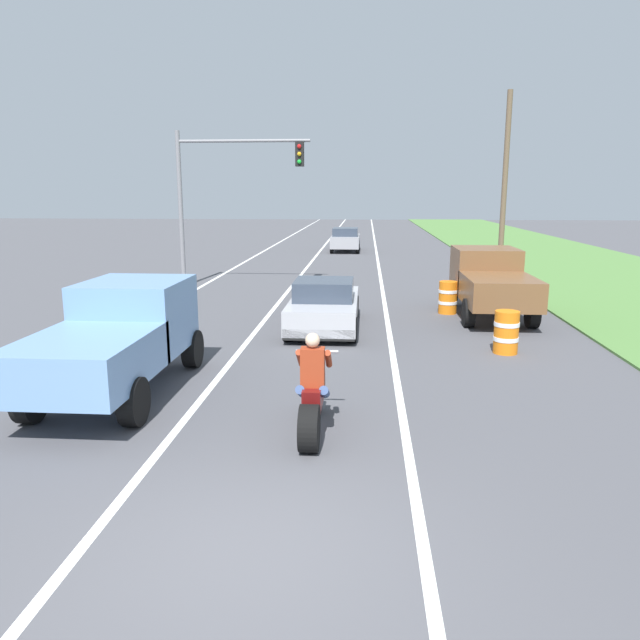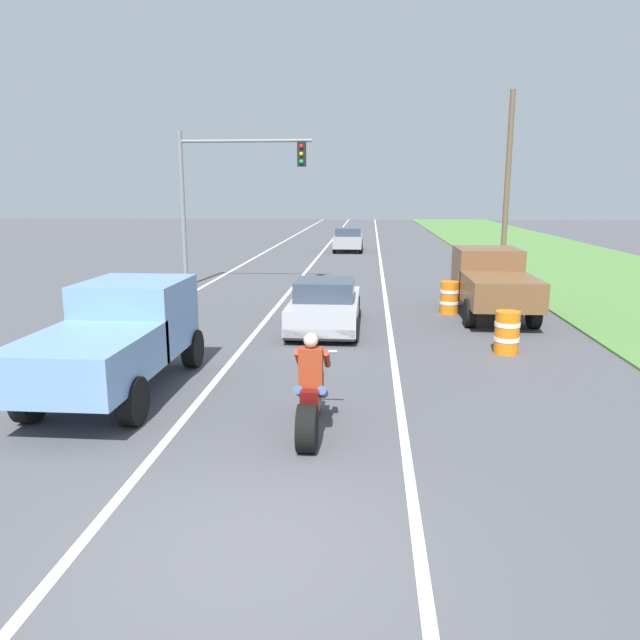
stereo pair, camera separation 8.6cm
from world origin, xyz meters
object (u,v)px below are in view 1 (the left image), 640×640
sports_car_silver (324,306)px  traffic_light_mast_near (221,183)px  construction_barrel_mid (448,297)px  distant_car_far_ahead (345,239)px  motorcycle_with_rider (313,398)px  construction_barrel_nearest (506,332)px  pickup_truck_right_shoulder_brown (490,280)px  pickup_truck_left_lane_light_blue (118,334)px

sports_car_silver → traffic_light_mast_near: traffic_light_mast_near is taller
construction_barrel_mid → distant_car_far_ahead: distant_car_far_ahead is taller
motorcycle_with_rider → sports_car_silver: bearing=92.6°
construction_barrel_nearest → motorcycle_with_rider: bearing=-128.0°
pickup_truck_right_shoulder_brown → traffic_light_mast_near: bearing=151.2°
pickup_truck_left_lane_light_blue → traffic_light_mast_near: size_ratio=0.80×
sports_car_silver → distant_car_far_ahead: 22.42m
construction_barrel_nearest → sports_car_silver: bearing=152.4°
pickup_truck_right_shoulder_brown → construction_barrel_mid: pickup_truck_right_shoulder_brown is taller
pickup_truck_right_shoulder_brown → construction_barrel_mid: size_ratio=4.80×
motorcycle_with_rider → pickup_truck_left_lane_light_blue: 4.20m
traffic_light_mast_near → distant_car_far_ahead: (4.31, 15.16, -3.26)m
motorcycle_with_rider → pickup_truck_right_shoulder_brown: (4.52, 9.61, 0.51)m
construction_barrel_mid → distant_car_far_ahead: bearing=101.0°
sports_car_silver → construction_barrel_mid: (3.67, 2.41, -0.13)m
sports_car_silver → pickup_truck_right_shoulder_brown: 5.32m
sports_car_silver → traffic_light_mast_near: (-4.51, 7.26, 3.41)m
motorcycle_with_rider → distant_car_far_ahead: motorcycle_with_rider is taller
sports_car_silver → motorcycle_with_rider: bearing=-87.4°
pickup_truck_right_shoulder_brown → construction_barrel_mid: 1.37m
traffic_light_mast_near → distant_car_far_ahead: bearing=74.1°
distant_car_far_ahead → pickup_truck_right_shoulder_brown: bearing=-76.0°
pickup_truck_right_shoulder_brown → construction_barrel_mid: (-1.20, 0.30, -0.60)m
construction_barrel_nearest → pickup_truck_right_shoulder_brown: bearing=84.0°
pickup_truck_left_lane_light_blue → construction_barrel_mid: pickup_truck_left_lane_light_blue is taller
distant_car_far_ahead → motorcycle_with_rider: bearing=-89.0°
pickup_truck_right_shoulder_brown → distant_car_far_ahead: (-5.07, 20.31, -0.33)m
sports_car_silver → pickup_truck_right_shoulder_brown: size_ratio=0.90×
sports_car_silver → construction_barrel_nearest: size_ratio=4.30×
sports_car_silver → construction_barrel_mid: bearing=33.3°
distant_car_far_ahead → construction_barrel_nearest: bearing=-79.4°
construction_barrel_nearest → construction_barrel_mid: same height
construction_barrel_nearest → distant_car_far_ahead: 25.15m
distant_car_far_ahead → sports_car_silver: bearing=-89.5°
traffic_light_mast_near → sports_car_silver: bearing=-58.1°
motorcycle_with_rider → construction_barrel_nearest: bearing=52.0°
motorcycle_with_rider → construction_barrel_mid: motorcycle_with_rider is taller
pickup_truck_right_shoulder_brown → sports_car_silver: bearing=-156.6°
traffic_light_mast_near → construction_barrel_mid: size_ratio=6.00×
traffic_light_mast_near → construction_barrel_mid: bearing=-30.7°
motorcycle_with_rider → pickup_truck_right_shoulder_brown: 10.63m
sports_car_silver → traffic_light_mast_near: size_ratio=0.72×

